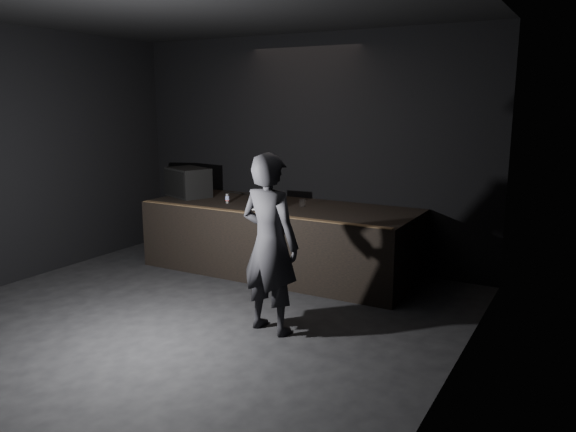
# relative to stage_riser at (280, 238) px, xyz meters

# --- Properties ---
(ground) EXTENTS (7.00, 7.00, 0.00)m
(ground) POSITION_rel_stage_riser_xyz_m (0.00, -2.73, -0.50)
(ground) COLOR black
(ground) RESTS_ON ground
(room_walls) EXTENTS (6.10, 7.10, 3.52)m
(room_walls) POSITION_rel_stage_riser_xyz_m (0.00, -2.73, 1.52)
(room_walls) COLOR black
(room_walls) RESTS_ON ground
(stage_riser) EXTENTS (4.00, 1.50, 1.00)m
(stage_riser) POSITION_rel_stage_riser_xyz_m (0.00, 0.00, 0.00)
(stage_riser) COLOR black
(stage_riser) RESTS_ON ground
(riser_lip) EXTENTS (3.92, 0.10, 0.01)m
(riser_lip) POSITION_rel_stage_riser_xyz_m (0.00, -0.71, 0.51)
(riser_lip) COLOR brown
(riser_lip) RESTS_ON stage_riser
(stage_monitor) EXTENTS (0.82, 0.72, 0.46)m
(stage_monitor) POSITION_rel_stage_riser_xyz_m (-1.67, -0.04, 0.73)
(stage_monitor) COLOR black
(stage_monitor) RESTS_ON stage_riser
(cable) EXTENTS (0.81, 0.05, 0.02)m
(cable) POSITION_rel_stage_riser_xyz_m (-1.03, 0.58, 0.51)
(cable) COLOR black
(cable) RESTS_ON stage_riser
(laptop) EXTENTS (0.37, 0.34, 0.23)m
(laptop) POSITION_rel_stage_riser_xyz_m (-0.03, -0.31, 0.56)
(laptop) COLOR silver
(laptop) RESTS_ON stage_riser
(beer_can) EXTENTS (0.06, 0.06, 0.14)m
(beer_can) POSITION_rel_stage_riser_xyz_m (-0.79, -0.22, 0.57)
(beer_can) COLOR silver
(beer_can) RESTS_ON stage_riser
(plastic_cup) EXTENTS (0.09, 0.09, 0.11)m
(plastic_cup) POSITION_rel_stage_riser_xyz_m (0.34, 0.06, 0.55)
(plastic_cup) COLOR white
(plastic_cup) RESTS_ON stage_riser
(wii_remote) EXTENTS (0.14, 0.15, 0.03)m
(wii_remote) POSITION_rel_stage_riser_xyz_m (0.34, -0.65, 0.52)
(wii_remote) COLOR white
(wii_remote) RESTS_ON stage_riser
(person) EXTENTS (0.78, 0.57, 1.97)m
(person) POSITION_rel_stage_riser_xyz_m (1.01, -1.98, 0.49)
(person) COLOR black
(person) RESTS_ON ground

